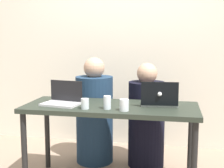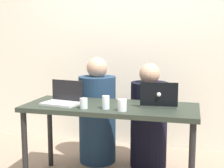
% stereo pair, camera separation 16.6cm
% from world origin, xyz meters
% --- Properties ---
extents(back_wall, '(4.50, 0.10, 2.69)m').
position_xyz_m(back_wall, '(0.00, 1.18, 1.35)').
color(back_wall, beige).
rests_on(back_wall, ground).
extents(desk, '(1.52, 0.60, 0.73)m').
position_xyz_m(desk, '(0.00, 0.00, 0.65)').
color(desk, '#272F25').
rests_on(desk, ground).
extents(person_on_left, '(0.44, 0.44, 1.12)m').
position_xyz_m(person_on_left, '(-0.27, 0.50, 0.50)').
color(person_on_left, '#1C344F').
rests_on(person_on_left, ground).
extents(person_on_right, '(0.45, 0.45, 1.07)m').
position_xyz_m(person_on_right, '(0.27, 0.50, 0.47)').
color(person_on_right, black).
rests_on(person_on_right, ground).
extents(laptop_front_left, '(0.35, 0.27, 0.20)m').
position_xyz_m(laptop_front_left, '(-0.43, -0.04, 0.78)').
color(laptop_front_left, silver).
rests_on(laptop_front_left, desk).
extents(laptop_back_right, '(0.33, 0.27, 0.22)m').
position_xyz_m(laptop_back_right, '(0.42, 0.06, 0.78)').
color(laptop_back_right, '#AEB7B7').
rests_on(laptop_back_right, desk).
extents(water_glass_right, '(0.08, 0.08, 0.09)m').
position_xyz_m(water_glass_right, '(0.15, -0.19, 0.77)').
color(water_glass_right, white).
rests_on(water_glass_right, desk).
extents(water_glass_center, '(0.06, 0.06, 0.11)m').
position_xyz_m(water_glass_center, '(0.00, -0.15, 0.78)').
color(water_glass_center, silver).
rests_on(water_glass_center, desk).
extents(water_glass_left, '(0.07, 0.07, 0.09)m').
position_xyz_m(water_glass_left, '(-0.18, -0.18, 0.77)').
color(water_glass_left, silver).
rests_on(water_glass_left, desk).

